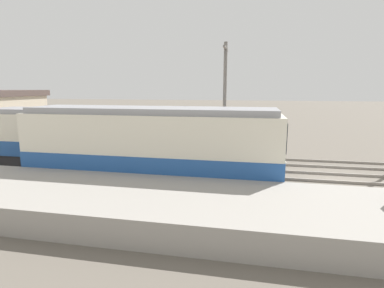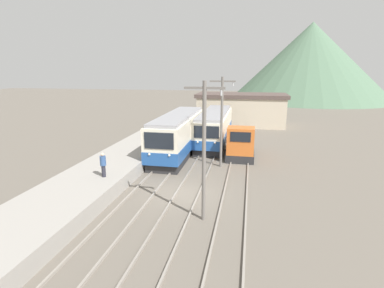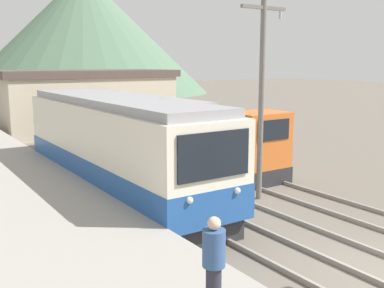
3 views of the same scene
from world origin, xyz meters
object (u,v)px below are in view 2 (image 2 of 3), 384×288
catenary_mast_near (204,148)px  catenary_mast_mid (222,119)px  commuter_train_left (178,136)px  commuter_train_center (215,128)px  shunting_locomotive (241,144)px  person_on_platform (103,164)px

catenary_mast_near → catenary_mast_mid: (0.00, 9.16, 0.00)m
commuter_train_left → catenary_mast_mid: 5.72m
commuter_train_left → catenary_mast_mid: (4.31, -3.07, 2.19)m
commuter_train_center → catenary_mast_mid: bearing=-79.5°
shunting_locomotive → catenary_mast_mid: catenary_mast_mid is taller
commuter_train_center → commuter_train_left: bearing=-118.8°
commuter_train_left → catenary_mast_mid: size_ratio=1.69×
catenary_mast_mid → person_on_platform: (-6.96, -6.55, -2.09)m
commuter_train_center → catenary_mast_near: (1.51, -17.33, 2.33)m
commuter_train_left → commuter_train_center: commuter_train_left is taller
commuter_train_center → shunting_locomotive: size_ratio=2.29×
commuter_train_center → person_on_platform: 15.70m
catenary_mast_near → catenary_mast_mid: same height
commuter_train_left → shunting_locomotive: 5.83m
commuter_train_left → shunting_locomotive: commuter_train_left is taller
commuter_train_left → person_on_platform: commuter_train_left is taller
commuter_train_left → person_on_platform: size_ratio=7.58×
person_on_platform → catenary_mast_near: bearing=-20.5°
commuter_train_center → person_on_platform: bearing=-110.3°
commuter_train_center → shunting_locomotive: commuter_train_center is taller
commuter_train_center → catenary_mast_near: catenary_mast_near is taller
commuter_train_center → catenary_mast_mid: (1.51, -8.17, 2.33)m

